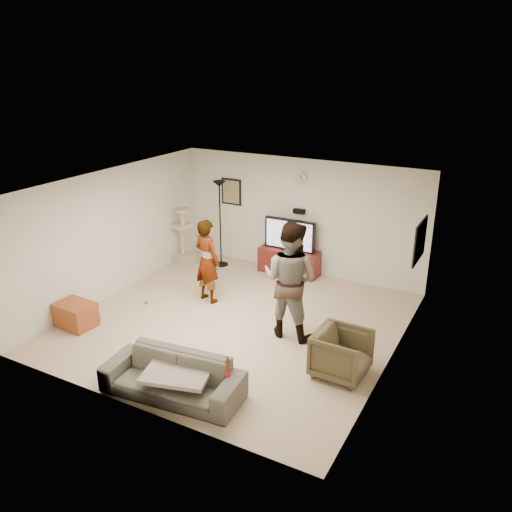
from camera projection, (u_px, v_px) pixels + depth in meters
The scene contains 24 objects.
floor at pixel (236, 322), 9.29m from camera, with size 5.50×5.50×0.02m, color #B7A18D.
ceiling at pixel (234, 184), 8.39m from camera, with size 5.50×5.50×0.02m, color silver.
wall_back at pixel (300, 216), 11.11m from camera, with size 5.50×0.04×2.50m, color silver.
wall_front at pixel (125, 325), 6.58m from camera, with size 5.50×0.04×2.50m, color silver.
wall_left at pixel (113, 233), 10.06m from camera, with size 0.04×5.50×2.50m, color silver.
wall_right at pixel (396, 288), 7.62m from camera, with size 0.04×5.50×2.50m, color silver.
wall_clock at pixel (301, 178), 10.78m from camera, with size 0.26×0.26×0.04m, color silver.
wall_speaker at pixel (299, 211), 11.01m from camera, with size 0.25×0.10×0.10m, color black.
picture_back at pixel (231, 192), 11.72m from camera, with size 0.42×0.03×0.52m, color olive.
picture_right at pixel (420, 241), 8.86m from camera, with size 0.03×0.78×0.62m, color gold.
tv_stand at pixel (289, 261), 11.30m from camera, with size 1.33×0.45×0.55m, color #471511.
console_box at pixel (283, 278), 11.04m from camera, with size 0.40×0.30×0.07m, color #B9B9B9.
tv at pixel (290, 235), 11.08m from camera, with size 1.15×0.08×0.68m, color black.
tv_screen at pixel (289, 235), 11.05m from camera, with size 1.06×0.01×0.60m, color #5CA5F9.
floor_lamp at pixel (220, 224), 11.52m from camera, with size 0.32×0.32×1.94m, color black.
cat_tree at pixel (182, 236), 11.75m from camera, with size 0.42×0.42×1.32m, color tan.
person_left at pixel (207, 261), 9.85m from camera, with size 0.60×0.39×1.64m, color #A0A1A1.
person_right at pixel (290, 280), 8.54m from camera, with size 0.98×0.76×2.01m, color #37669F.
sofa at pixel (173, 377), 7.18m from camera, with size 1.97×0.77×0.58m, color #4E4B41.
throw_blanket at pixel (178, 372), 7.10m from camera, with size 0.90×0.70×0.06m, color #A7958B.
beer_bottle at pixel (228, 369), 6.63m from camera, with size 0.06×0.06×0.25m, color #572814.
armchair at pixel (342, 354), 7.61m from camera, with size 0.76×0.78×0.71m, color #433B25.
side_table at pixel (76, 315), 9.07m from camera, with size 0.66×0.49×0.44m, color brown.
toy_ball at pixel (146, 302), 9.96m from camera, with size 0.07×0.07×0.07m, color teal.
Camera 1 is at (4.23, -7.10, 4.41)m, focal length 36.38 mm.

